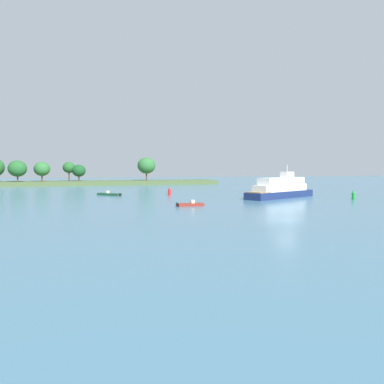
{
  "coord_description": "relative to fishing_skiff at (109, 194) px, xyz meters",
  "views": [
    {
      "loc": [
        -22.01,
        -37.78,
        5.76
      ],
      "look_at": [
        -0.7,
        33.11,
        1.2
      ],
      "focal_mm": 36.95,
      "sensor_mm": 36.0,
      "label": 1
    }
  ],
  "objects": [
    {
      "name": "fishing_skiff",
      "position": [
        0.0,
        0.0,
        0.0
      ],
      "size": [
        4.8,
        4.99,
        0.96
      ],
      "color": "#19472D",
      "rests_on": "ground"
    },
    {
      "name": "white_riverboat",
      "position": [
        30.95,
        -16.05,
        1.45
      ],
      "size": [
        17.62,
        11.62,
        6.38
      ],
      "color": "navy",
      "rests_on": "ground"
    },
    {
      "name": "treeline_island",
      "position": [
        -3.25,
        51.94,
        2.47
      ],
      "size": [
        76.2,
        12.76,
        9.27
      ],
      "color": "#4C6038",
      "rests_on": "ground"
    },
    {
      "name": "channel_buoy_green",
      "position": [
        41.3,
        -23.89,
        0.56
      ],
      "size": [
        0.7,
        0.7,
        1.9
      ],
      "color": "green",
      "rests_on": "ground"
    },
    {
      "name": "ground_plane",
      "position": [
        14.93,
        -45.67,
        -0.25
      ],
      "size": [
        400.0,
        400.0,
        0.0
      ],
      "primitive_type": "plane",
      "color": "teal"
    },
    {
      "name": "small_motorboat",
      "position": [
        9.71,
        -26.79,
        -0.01
      ],
      "size": [
        4.23,
        1.42,
        0.92
      ],
      "color": "maroon",
      "rests_on": "ground"
    },
    {
      "name": "channel_buoy_red",
      "position": [
        12.11,
        -3.31,
        0.56
      ],
      "size": [
        0.7,
        0.7,
        1.9
      ],
      "color": "red",
      "rests_on": "ground"
    }
  ]
}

